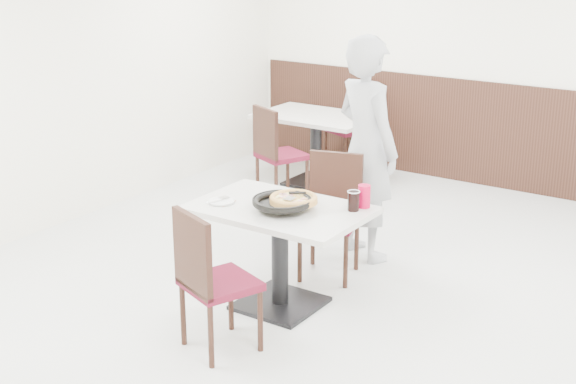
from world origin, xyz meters
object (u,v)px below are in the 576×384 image
Objects in this scene: bg_table_left at (316,150)px; bg_chair_left_near at (282,153)px; pizza_pan at (282,205)px; diner_person at (366,149)px; main_table at (280,257)px; chair_near at (220,280)px; bg_chair_left_far at (348,127)px; red_cup at (364,196)px; pizza at (294,201)px; side_plate at (221,201)px; cola_glass at (353,201)px; chair_far at (329,218)px.

bg_table_left is 1.26× the size of bg_chair_left_near.
diner_person is at bearing 91.16° from pizza_pan.
diner_person is at bearing 88.39° from main_table.
main_table is 0.72m from chair_near.
pizza_pan is 0.38× the size of bg_chair_left_far.
bg_table_left is (-1.83, 2.32, -0.45)m from red_cup.
bg_table_left is at bearing 118.94° from pizza.
pizza_pan is (0.06, -0.06, 0.42)m from main_table.
side_plate is at bearing -158.80° from main_table.
main_table is 3.61m from bg_chair_left_far.
side_plate is (-0.43, 0.56, 0.28)m from chair_near.
cola_glass is 3.05m from bg_table_left.
pizza is (0.07, 0.74, 0.34)m from chair_near.
pizza_pan is (0.04, -0.71, 0.32)m from chair_far.
chair_near reaches higher than pizza_pan.
main_table is at bearing -154.28° from cola_glass.
chair_near is at bearing -87.26° from main_table.
bg_table_left is (-1.45, 2.62, -0.44)m from pizza.
diner_person reaches higher than main_table.
cola_glass is (0.46, 0.22, 0.44)m from main_table.
pizza reaches higher than main_table.
pizza_pan is 0.30× the size of bg_table_left.
diner_person reaches higher than pizza_pan.
side_plate is (-0.49, -0.17, -0.05)m from pizza.
red_cup reaches higher than pizza.
pizza is 0.53m from side_plate.
diner_person is 1.92× the size of bg_chair_left_near.
chair_far is at bearing -55.65° from bg_table_left.
bg_table_left is (-1.80, 2.42, -0.44)m from cola_glass.
bg_chair_left_near is at bearing 124.28° from pizza_pan.
bg_chair_left_near is (-0.96, 2.17, -0.28)m from side_plate.
pizza_pan is 2.53m from bg_chair_left_near.
bg_table_left is (-1.38, 1.46, -0.54)m from diner_person.
pizza_pan is at bearing 134.86° from bg_chair_left_far.
diner_person is (-0.45, 0.86, 0.08)m from red_cup.
bg_chair_left_far is at bearing 121.38° from red_cup.
bg_chair_left_near reaches higher than bg_table_left.
pizza_pan is at bearing -62.49° from bg_table_left.
chair_near is 1.08m from cola_glass.
main_table is 1.26× the size of bg_chair_left_near.
bg_chair_left_near reaches higher than main_table.
bg_chair_left_far reaches higher than pizza.
red_cup is 0.17× the size of bg_chair_left_far.
main_table is at bearing 135.03° from pizza_pan.
pizza is 3.65m from bg_chair_left_far.
main_table is at bearing -62.97° from bg_table_left.
red_cup reaches higher than side_plate.
red_cup is at bearing 41.39° from pizza_pan.
pizza_pan is at bearing 115.00° from diner_person.
bg_table_left is at bearing 113.28° from bg_chair_left_far.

